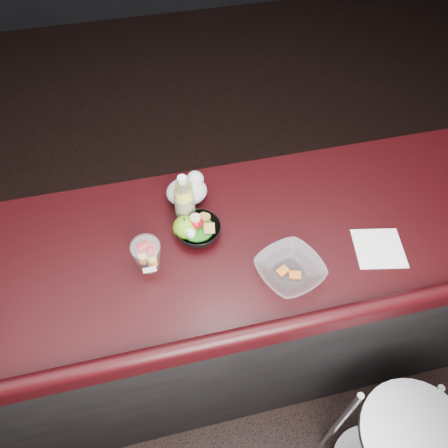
{
  "coord_description": "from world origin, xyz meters",
  "views": [
    {
      "loc": [
        -0.13,
        -0.55,
        2.22
      ],
      "look_at": [
        0.07,
        0.31,
        1.1
      ],
      "focal_mm": 35.0,
      "sensor_mm": 36.0,
      "label": 1
    }
  ],
  "objects_px": {
    "green_apple": "(185,227)",
    "takeout_bowl": "(290,270)",
    "lemonade_bottle": "(185,203)",
    "fruit_cup": "(147,254)",
    "snack_bowl": "(198,230)"
  },
  "relations": [
    {
      "from": "lemonade_bottle",
      "to": "takeout_bowl",
      "type": "bearing_deg",
      "value": -46.76
    },
    {
      "from": "fruit_cup",
      "to": "takeout_bowl",
      "type": "bearing_deg",
      "value": -17.16
    },
    {
      "from": "lemonade_bottle",
      "to": "fruit_cup",
      "type": "xyz_separation_m",
      "value": [
        -0.15,
        -0.17,
        -0.02
      ]
    },
    {
      "from": "lemonade_bottle",
      "to": "fruit_cup",
      "type": "bearing_deg",
      "value": -132.13
    },
    {
      "from": "lemonade_bottle",
      "to": "snack_bowl",
      "type": "relative_size",
      "value": 1.08
    },
    {
      "from": "fruit_cup",
      "to": "snack_bowl",
      "type": "xyz_separation_m",
      "value": [
        0.18,
        0.09,
        -0.04
      ]
    },
    {
      "from": "lemonade_bottle",
      "to": "takeout_bowl",
      "type": "xyz_separation_m",
      "value": [
        0.28,
        -0.3,
        -0.06
      ]
    },
    {
      "from": "fruit_cup",
      "to": "green_apple",
      "type": "distance_m",
      "value": 0.17
    },
    {
      "from": "fruit_cup",
      "to": "takeout_bowl",
      "type": "height_order",
      "value": "fruit_cup"
    },
    {
      "from": "snack_bowl",
      "to": "takeout_bowl",
      "type": "xyz_separation_m",
      "value": [
        0.26,
        -0.22,
        -0.0
      ]
    },
    {
      "from": "takeout_bowl",
      "to": "lemonade_bottle",
      "type": "bearing_deg",
      "value": 133.24
    },
    {
      "from": "lemonade_bottle",
      "to": "fruit_cup",
      "type": "distance_m",
      "value": 0.22
    },
    {
      "from": "fruit_cup",
      "to": "takeout_bowl",
      "type": "xyz_separation_m",
      "value": [
        0.43,
        -0.13,
        -0.04
      ]
    },
    {
      "from": "green_apple",
      "to": "takeout_bowl",
      "type": "xyz_separation_m",
      "value": [
        0.29,
        -0.23,
        -0.01
      ]
    },
    {
      "from": "fruit_cup",
      "to": "green_apple",
      "type": "height_order",
      "value": "fruit_cup"
    }
  ]
}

